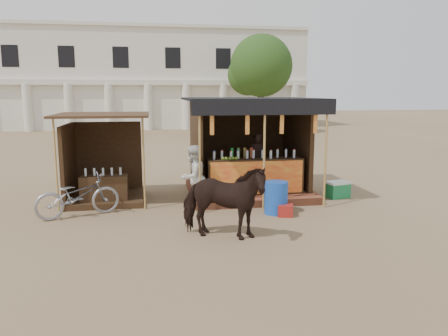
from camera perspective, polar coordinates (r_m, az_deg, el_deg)
ground at (r=9.45m, az=1.58°, el=-8.24°), size 120.00×120.00×0.00m
main_stall at (r=12.62m, az=3.26°, el=1.12°), size 3.60×3.61×2.78m
secondary_stall at (r=12.32m, az=-15.97°, el=-0.26°), size 2.40×2.40×2.38m
cow at (r=8.77m, az=-0.16°, el=-4.42°), size 2.00×1.50×1.54m
motorbike at (r=10.94m, az=-18.57°, el=-3.43°), size 2.08×1.36×1.03m
bystander at (r=11.07m, az=-4.09°, el=-1.22°), size 1.00×0.99×1.62m
blue_barrel at (r=10.75m, az=6.81°, el=-3.87°), size 0.75×0.75×0.79m
red_crate at (r=10.66m, az=8.02°, el=-5.44°), size 0.46×0.50×0.28m
cooler at (r=12.73m, az=14.59°, el=-2.72°), size 0.73×0.59×0.46m
background_building at (r=38.78m, az=-9.90°, el=11.25°), size 26.00×7.45×8.18m
tree at (r=31.90m, az=4.48°, el=12.87°), size 4.50×4.40×7.00m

